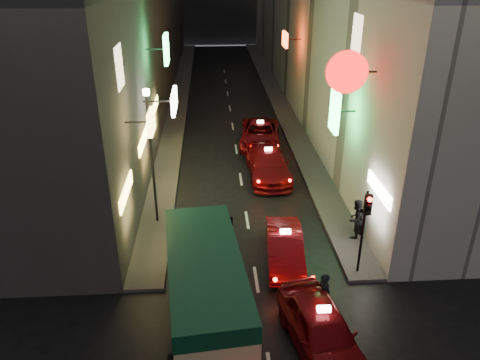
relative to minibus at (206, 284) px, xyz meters
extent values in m
cube|color=#F0C454|center=(-2.06, 5.82, 3.55)|extent=(0.18, 1.39, 0.89)
cube|color=white|center=(-1.53, 11.31, 2.81)|extent=(0.18, 2.44, 1.01)
cube|color=#30F35C|center=(-1.99, 13.87, 4.96)|extent=(0.18, 1.54, 1.55)
cube|color=#F0C454|center=(-3.09, 4.36, 1.22)|extent=(0.10, 2.88, 0.55)
cube|color=yellow|center=(-3.09, 10.18, 1.22)|extent=(0.10, 3.69, 0.55)
cube|color=#F0C454|center=(-3.09, 15.70, 1.22)|extent=(0.10, 3.34, 0.55)
cube|color=#FFE5B2|center=(-3.10, 5.90, 5.72)|extent=(0.06, 1.30, 1.60)
cylinder|color=#F20A0A|center=(5.71, 5.90, 5.40)|extent=(1.68, 0.18, 1.68)
cube|color=#30F35C|center=(5.94, 7.97, 3.14)|extent=(0.18, 1.21, 1.87)
cube|color=#FF390C|center=(5.72, 21.69, 4.16)|extent=(0.18, 1.66, 1.01)
cube|color=white|center=(6.87, 3.88, 1.22)|extent=(0.10, 2.61, 0.55)
cube|color=#FFE5B2|center=(6.88, 8.90, 6.42)|extent=(0.06, 1.30, 1.60)
cube|color=#4E4B48|center=(-2.36, 27.90, -1.71)|extent=(1.50, 52.00, 0.15)
cube|color=#4E4B48|center=(6.14, 27.90, -1.71)|extent=(1.50, 52.00, 0.15)
cube|color=tan|center=(0.00, -0.02, -0.18)|extent=(2.94, 6.70, 2.38)
cube|color=#0B3721|center=(0.00, -0.02, 0.74)|extent=(2.96, 6.72, 0.60)
cube|color=black|center=(0.00, 0.30, 0.06)|extent=(2.70, 4.12, 0.54)
cylinder|color=black|center=(-1.02, 2.06, -1.37)|extent=(0.24, 0.82, 0.82)
imported|color=maroon|center=(3.58, -1.27, -0.88)|extent=(3.24, 5.99, 1.81)
cube|color=white|center=(3.58, -1.27, 0.12)|extent=(0.44, 0.25, 0.16)
imported|color=maroon|center=(3.15, 3.53, -1.01)|extent=(2.38, 5.03, 1.55)
cube|color=white|center=(3.15, 3.53, -0.14)|extent=(0.43, 0.21, 0.16)
sphere|color=#FF0A05|center=(2.46, 1.31, -0.98)|extent=(0.16, 0.16, 0.16)
sphere|color=#FF0A05|center=(3.84, 1.31, -0.98)|extent=(0.16, 0.16, 0.16)
imported|color=maroon|center=(3.45, 11.72, -0.87)|extent=(2.45, 5.76, 1.82)
cube|color=white|center=(3.45, 11.72, 0.13)|extent=(0.42, 0.19, 0.16)
sphere|color=#FF0A05|center=(2.65, 9.12, -0.85)|extent=(0.16, 0.16, 0.16)
sphere|color=#FF0A05|center=(4.25, 9.12, -0.85)|extent=(0.16, 0.16, 0.16)
imported|color=maroon|center=(3.50, 16.52, -0.89)|extent=(2.97, 5.84, 1.78)
cube|color=white|center=(3.50, 16.52, 0.09)|extent=(0.44, 0.23, 0.16)
sphere|color=#FF0A05|center=(2.72, 13.97, -0.87)|extent=(0.16, 0.16, 0.16)
sphere|color=#FF0A05|center=(4.29, 13.97, -0.87)|extent=(0.16, 0.16, 0.16)
imported|color=black|center=(4.02, 0.30, -0.80)|extent=(0.62, 0.75, 1.96)
imported|color=black|center=(6.45, 4.94, -0.61)|extent=(0.89, 0.86, 2.03)
cylinder|color=black|center=(5.89, 2.50, 0.12)|extent=(0.10, 0.10, 3.50)
cube|color=black|center=(5.89, 2.32, 1.42)|extent=(0.26, 0.18, 0.80)
sphere|color=#FF0A05|center=(5.89, 2.21, 1.69)|extent=(0.18, 0.18, 0.18)
sphere|color=black|center=(5.89, 2.21, 1.42)|extent=(0.17, 0.17, 0.17)
sphere|color=black|center=(5.89, 2.21, 1.15)|extent=(0.17, 0.17, 0.17)
cylinder|color=black|center=(-2.31, 6.90, 1.37)|extent=(0.12, 0.12, 6.00)
cylinder|color=#FFE5BF|center=(-2.31, 6.90, 4.47)|extent=(0.28, 0.28, 0.25)
camera|label=1|loc=(0.32, -12.15, 9.54)|focal=35.00mm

